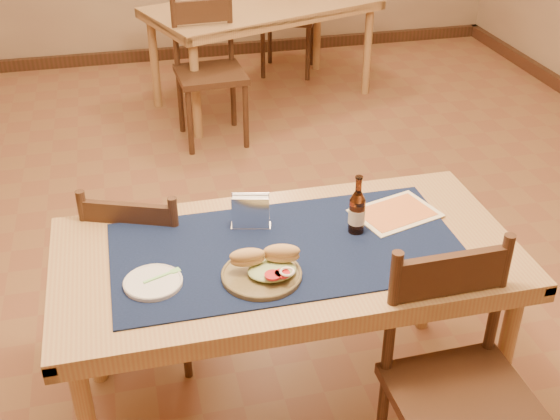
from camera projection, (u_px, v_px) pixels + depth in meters
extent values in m
cube|color=brown|center=(247.00, 287.00, 3.49)|extent=(6.00, 7.00, 0.02)
cylinder|color=#AA8750|center=(503.00, 363.00, 2.51)|extent=(0.06, 0.06, 0.71)
cylinder|color=#AA8750|center=(89.00, 311.00, 2.75)|extent=(0.06, 0.06, 0.71)
cylinder|color=#AA8750|center=(429.00, 262.00, 3.04)|extent=(0.06, 0.06, 0.71)
cube|color=#AA8750|center=(287.00, 254.00, 2.44)|extent=(1.60, 0.80, 0.04)
cube|color=#111B3E|center=(287.00, 249.00, 2.42)|extent=(1.20, 0.60, 0.01)
cube|color=#3F2316|center=(173.00, 53.00, 6.34)|extent=(6.00, 0.06, 0.10)
cylinder|color=#AA8750|center=(196.00, 89.00, 4.76)|extent=(0.06, 0.06, 0.71)
cylinder|color=#AA8750|center=(368.00, 50.00, 5.47)|extent=(0.06, 0.06, 0.71)
cylinder|color=#AA8750|center=(154.00, 62.00, 5.24)|extent=(0.06, 0.06, 0.71)
cylinder|color=#AA8750|center=(317.00, 29.00, 5.95)|extent=(0.06, 0.06, 0.71)
cube|color=#AA8750|center=(263.00, 6.00, 5.16)|extent=(1.85, 1.34, 0.04)
cylinder|color=#3F2316|center=(205.00, 285.00, 3.13)|extent=(0.03, 0.03, 0.43)
cylinder|color=#3F2316|center=(131.00, 279.00, 3.17)|extent=(0.03, 0.03, 0.43)
cylinder|color=#3F2316|center=(185.00, 336.00, 2.84)|extent=(0.03, 0.03, 0.43)
cylinder|color=#3F2316|center=(104.00, 328.00, 2.88)|extent=(0.03, 0.03, 0.43)
cube|color=#3F2316|center=(152.00, 265.00, 2.89)|extent=(0.52, 0.52, 0.04)
cube|color=#3F2316|center=(128.00, 219.00, 2.57)|extent=(0.33, 0.15, 0.13)
cylinder|color=#3F2316|center=(176.00, 249.00, 2.60)|extent=(0.03, 0.03, 0.44)
cylinder|color=#3F2316|center=(88.00, 242.00, 2.65)|extent=(0.03, 0.03, 0.44)
cylinder|color=#3F2316|center=(478.00, 401.00, 2.52)|extent=(0.04, 0.04, 0.46)
cube|color=#3F2316|center=(464.00, 403.00, 2.20)|extent=(0.44, 0.44, 0.04)
cube|color=#3F2316|center=(451.00, 274.00, 2.18)|extent=(0.37, 0.04, 0.14)
cylinder|color=#3F2316|center=(392.00, 315.00, 2.20)|extent=(0.04, 0.04, 0.47)
cylinder|color=#3F2316|center=(498.00, 296.00, 2.28)|extent=(0.04, 0.04, 0.47)
cylinder|color=#3F2316|center=(190.00, 121.00, 4.60)|extent=(0.04, 0.04, 0.47)
cylinder|color=#3F2316|center=(246.00, 115.00, 4.69)|extent=(0.04, 0.04, 0.47)
cylinder|color=#3F2316|center=(180.00, 100.00, 4.91)|extent=(0.04, 0.04, 0.47)
cylinder|color=#3F2316|center=(233.00, 95.00, 5.00)|extent=(0.04, 0.04, 0.47)
cube|color=#3F2316|center=(211.00, 75.00, 4.68)|extent=(0.46, 0.46, 0.04)
cube|color=#3F2316|center=(202.00, 11.00, 4.65)|extent=(0.38, 0.05, 0.15)
cylinder|color=#3F2316|center=(175.00, 33.00, 4.67)|extent=(0.04, 0.04, 0.48)
cylinder|color=#3F2316|center=(230.00, 28.00, 4.76)|extent=(0.04, 0.04, 0.48)
cylinder|color=#3F2316|center=(312.00, 39.00, 6.10)|extent=(0.04, 0.04, 0.47)
cylinder|color=#3F2316|center=(270.00, 37.00, 6.15)|extent=(0.04, 0.04, 0.47)
cylinder|color=#3F2316|center=(308.00, 53.00, 5.78)|extent=(0.04, 0.04, 0.47)
cylinder|color=#3F2316|center=(263.00, 51.00, 5.83)|extent=(0.04, 0.04, 0.47)
cube|color=#3F2316|center=(288.00, 17.00, 5.84)|extent=(0.57, 0.57, 0.04)
cylinder|color=brown|center=(262.00, 275.00, 2.28)|extent=(0.26, 0.26, 0.02)
torus|color=brown|center=(262.00, 274.00, 2.27)|extent=(0.26, 0.26, 0.01)
ellipsoid|color=#9EB97F|center=(272.00, 270.00, 2.26)|extent=(0.16, 0.13, 0.03)
ellipsoid|color=tan|center=(247.00, 258.00, 2.26)|extent=(0.11, 0.05, 0.06)
ellipsoid|color=tan|center=(282.00, 254.00, 2.27)|extent=(0.12, 0.07, 0.07)
cylinder|color=red|center=(273.00, 275.00, 2.21)|extent=(0.05, 0.05, 0.01)
cylinder|color=red|center=(282.00, 274.00, 2.22)|extent=(0.05, 0.05, 0.01)
torus|color=white|center=(287.00, 272.00, 2.21)|extent=(0.05, 0.05, 0.01)
cylinder|color=silver|center=(153.00, 282.00, 2.24)|extent=(0.19, 0.19, 0.01)
torus|color=silver|center=(153.00, 281.00, 2.24)|extent=(0.19, 0.19, 0.01)
cube|color=#8EE980|center=(158.00, 277.00, 2.25)|extent=(0.10, 0.05, 0.00)
cube|color=#8EE980|center=(176.00, 270.00, 2.28)|extent=(0.04, 0.03, 0.00)
cylinder|color=#441F0C|center=(357.00, 216.00, 2.48)|extent=(0.06, 0.06, 0.13)
cone|color=#441F0C|center=(358.00, 196.00, 2.44)|extent=(0.06, 0.06, 0.03)
cylinder|color=#441F0C|center=(359.00, 185.00, 2.42)|extent=(0.02, 0.02, 0.05)
cylinder|color=#441F0C|center=(359.00, 177.00, 2.40)|extent=(0.03, 0.03, 0.01)
cylinder|color=beige|center=(357.00, 216.00, 2.48)|extent=(0.06, 0.06, 0.06)
cube|color=white|center=(251.00, 226.00, 2.54)|extent=(0.15, 0.08, 0.00)
cube|color=white|center=(250.00, 214.00, 2.49)|extent=(0.13, 0.03, 0.12)
cube|color=white|center=(251.00, 207.00, 2.53)|extent=(0.13, 0.03, 0.12)
cube|color=white|center=(251.00, 212.00, 2.51)|extent=(0.13, 0.06, 0.11)
cube|color=#3B7ABE|center=(250.00, 212.00, 2.49)|extent=(0.09, 0.02, 0.04)
cube|color=beige|center=(395.00, 213.00, 2.62)|extent=(0.35, 0.29, 0.00)
cube|color=orange|center=(396.00, 212.00, 2.61)|extent=(0.30, 0.25, 0.00)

